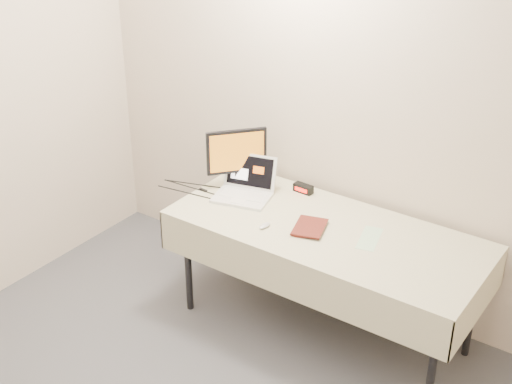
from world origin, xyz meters
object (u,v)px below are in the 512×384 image
Objects in this scene: monitor at (237,154)px; book at (296,209)px; table at (326,237)px; laptop at (245,187)px.

book is at bearing -69.83° from monitor.
book reaches higher than table.
monitor is (-0.74, 0.13, 0.29)m from table.
monitor is 0.63m from book.
laptop is at bearing -76.87° from monitor.
laptop is 0.21m from monitor.
book is at bearing -33.47° from laptop.
table is 8.00× the size of book.
table is 0.80m from monitor.
monitor is at bearing 142.95° from book.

